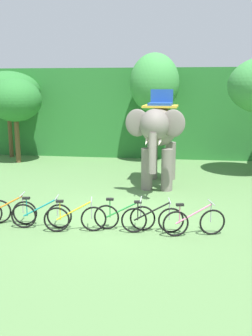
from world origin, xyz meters
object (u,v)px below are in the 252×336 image
at_px(tree_center, 8,91).
at_px(tree_far_right, 15,100).
at_px(tree_center_right, 155,84).
at_px(elephant, 159,131).
at_px(bike_black, 152,219).
at_px(bike_orange, 7,212).
at_px(bike_teal, 41,215).
at_px(bike_green, 124,217).
at_px(bike_pink, 194,222).
at_px(bike_yellow, 75,218).

bearing_deg(tree_center, tree_far_right, -54.34).
distance_m(tree_center, tree_far_right, 1.86).
height_order(tree_center_right, elephant, tree_center_right).
relative_size(elephant, bike_black, 2.45).
height_order(elephant, bike_orange, elephant).
bearing_deg(bike_teal, tree_center_right, 76.08).
distance_m(tree_center_right, bike_green, 10.30).
distance_m(bike_orange, bike_pink, 5.27).
distance_m(tree_center, tree_center_right, 8.05).
bearing_deg(tree_center, bike_teal, -61.58).
height_order(bike_teal, bike_yellow, same).
xyz_separation_m(tree_center_right, bike_teal, (-2.44, -9.83, -3.64)).
height_order(tree_far_right, bike_orange, tree_far_right).
bearing_deg(tree_far_right, bike_green, -51.69).
bearing_deg(tree_center, bike_black, -49.68).
height_order(bike_teal, bike_black, same).
xyz_separation_m(tree_center_right, bike_green, (-0.12, -9.64, -3.64)).
xyz_separation_m(elephant, bike_teal, (-2.96, -5.06, -1.82)).
bearing_deg(bike_teal, bike_yellow, -7.09).
xyz_separation_m(elephant, bike_black, (0.13, -4.96, -1.82)).
xyz_separation_m(bike_orange, bike_black, (4.16, -0.04, 0.00)).
distance_m(tree_center_right, bike_black, 10.42).
relative_size(tree_center_right, bike_green, 3.23).
relative_size(bike_yellow, bike_pink, 1.01).
xyz_separation_m(tree_center, tree_center_right, (8.03, -0.50, 0.36)).
bearing_deg(bike_black, bike_orange, 179.45).
height_order(tree_center, tree_far_right, tree_center).
xyz_separation_m(tree_center, bike_pink, (9.79, -10.29, -3.28)).
relative_size(bike_yellow, bike_black, 0.99).
bearing_deg(bike_teal, bike_pink, 0.61).
height_order(tree_far_right, bike_yellow, tree_far_right).
bearing_deg(tree_center, tree_center_right, -3.54).
bearing_deg(tree_center_right, elephant, -83.71).
distance_m(tree_far_right, elephant, 8.47).
xyz_separation_m(bike_orange, bike_teal, (1.06, -0.13, 0.00)).
relative_size(elephant, bike_yellow, 2.47).
xyz_separation_m(tree_center, bike_orange, (4.53, -10.20, -3.28)).
height_order(tree_far_right, bike_pink, tree_far_right).
distance_m(tree_far_right, bike_yellow, 10.93).
bearing_deg(tree_center, elephant, -31.66).
bearing_deg(tree_far_right, bike_yellow, -58.35).
xyz_separation_m(tree_center_right, bike_black, (0.66, -9.74, -3.64)).
height_order(elephant, bike_black, elephant).
distance_m(tree_center, bike_teal, 12.19).
xyz_separation_m(bike_teal, bike_black, (3.10, 0.09, 0.00)).
bearing_deg(tree_far_right, bike_orange, -68.30).
relative_size(bike_teal, bike_black, 1.00).
distance_m(bike_teal, bike_black, 3.10).
relative_size(bike_green, bike_pink, 1.03).
distance_m(tree_center_right, bike_orange, 10.93).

